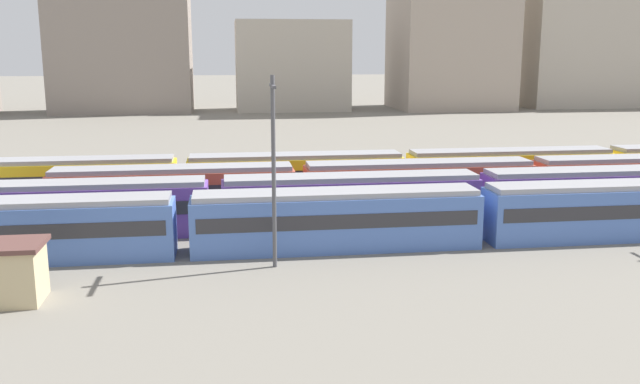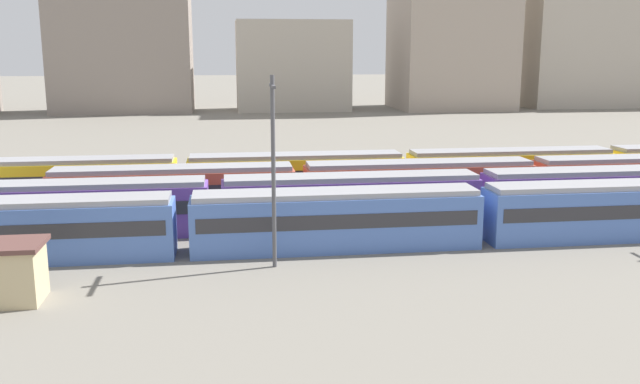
{
  "view_description": "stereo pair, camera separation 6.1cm",
  "coord_description": "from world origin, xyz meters",
  "px_view_note": "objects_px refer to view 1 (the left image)",
  "views": [
    {
      "loc": [
        4.81,
        -41.02,
        12.26
      ],
      "look_at": [
        11.57,
        7.8,
        2.04
      ],
      "focal_mm": 38.54,
      "sensor_mm": 36.0,
      "label": 1
    },
    {
      "loc": [
        4.87,
        -41.03,
        12.26
      ],
      "look_at": [
        11.57,
        7.8,
        2.04
      ],
      "focal_mm": 38.54,
      "sensor_mm": 36.0,
      "label": 2
    }
  ],
  "objects_px": {
    "train_track_0": "(336,219)",
    "catenary_pole_2": "(274,164)",
    "train_track_3": "(405,173)",
    "train_track_2": "(419,184)",
    "signal_hut": "(8,272)"
  },
  "relations": [
    {
      "from": "train_track_3",
      "to": "signal_hut",
      "type": "bearing_deg",
      "value": -139.09
    },
    {
      "from": "train_track_0",
      "to": "catenary_pole_2",
      "type": "bearing_deg",
      "value": -142.47
    },
    {
      "from": "train_track_0",
      "to": "catenary_pole_2",
      "type": "height_order",
      "value": "catenary_pole_2"
    },
    {
      "from": "train_track_0",
      "to": "train_track_2",
      "type": "xyz_separation_m",
      "value": [
        8.25,
        10.4,
        0.0
      ]
    },
    {
      "from": "signal_hut",
      "to": "train_track_2",
      "type": "bearing_deg",
      "value": 33.98
    },
    {
      "from": "train_track_3",
      "to": "catenary_pole_2",
      "type": "distance_m",
      "value": 22.97
    },
    {
      "from": "train_track_0",
      "to": "catenary_pole_2",
      "type": "xyz_separation_m",
      "value": [
        -4.09,
        -3.14,
        4.12
      ]
    },
    {
      "from": "signal_hut",
      "to": "catenary_pole_2",
      "type": "bearing_deg",
      "value": 15.92
    },
    {
      "from": "signal_hut",
      "to": "train_track_3",
      "type": "bearing_deg",
      "value": 40.91
    },
    {
      "from": "train_track_2",
      "to": "catenary_pole_2",
      "type": "height_order",
      "value": "catenary_pole_2"
    },
    {
      "from": "train_track_3",
      "to": "catenary_pole_2",
      "type": "relative_size",
      "value": 6.84
    },
    {
      "from": "train_track_3",
      "to": "signal_hut",
      "type": "distance_m",
      "value": 34.47
    },
    {
      "from": "train_track_0",
      "to": "train_track_2",
      "type": "relative_size",
      "value": 1.0
    },
    {
      "from": "train_track_2",
      "to": "signal_hut",
      "type": "distance_m",
      "value": 31.09
    },
    {
      "from": "catenary_pole_2",
      "to": "signal_hut",
      "type": "xyz_separation_m",
      "value": [
        -13.43,
        -3.83,
        -4.47
      ]
    }
  ]
}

